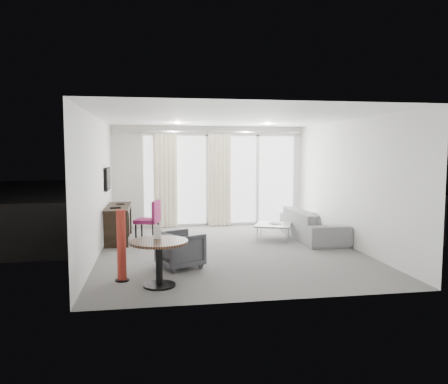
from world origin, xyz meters
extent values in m
cube|color=#63615E|center=(0.00, 0.00, 0.00)|extent=(5.00, 6.00, 0.00)
cube|color=white|center=(0.00, 0.00, 2.60)|extent=(5.00, 6.00, 0.00)
cube|color=silver|center=(-2.50, 0.00, 1.30)|extent=(0.00, 6.00, 2.60)
cube|color=silver|center=(2.50, 0.00, 1.30)|extent=(0.00, 6.00, 2.60)
cube|color=silver|center=(0.00, -3.00, 1.30)|extent=(5.00, 0.00, 2.60)
cylinder|color=#FFE0B2|center=(-0.90, 1.60, 2.59)|extent=(0.12, 0.12, 0.02)
cylinder|color=#FFE0B2|center=(1.20, 1.60, 2.59)|extent=(0.12, 0.12, 0.02)
cylinder|color=maroon|center=(-1.96, -1.78, 0.54)|extent=(0.26, 0.26, 1.08)
imported|color=#3C3C41|center=(-1.03, -1.16, 0.30)|extent=(0.88, 0.87, 0.61)
imported|color=gray|center=(2.05, 0.80, 0.32)|extent=(0.87, 2.22, 0.65)
cube|color=#4D4D50|center=(0.30, 4.50, -0.06)|extent=(5.60, 3.00, 0.12)
camera|label=1|loc=(-1.49, -8.40, 1.96)|focal=35.00mm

